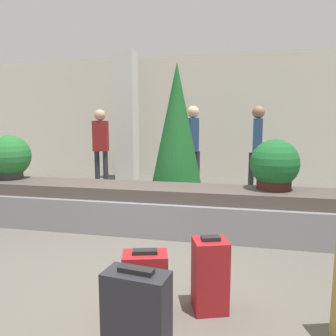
% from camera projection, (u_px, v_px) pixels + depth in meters
% --- Properties ---
extents(ground_plane, '(18.00, 18.00, 0.00)m').
position_uv_depth(ground_plane, '(135.00, 279.00, 3.09)').
color(ground_plane, '#59544C').
extents(back_wall, '(18.00, 0.06, 3.20)m').
position_uv_depth(back_wall, '(204.00, 117.00, 8.67)').
color(back_wall, beige).
rests_on(back_wall, ground_plane).
extents(carousel, '(7.52, 0.83, 0.61)m').
position_uv_depth(carousel, '(168.00, 209.00, 4.46)').
color(carousel, gray).
rests_on(carousel, ground_plane).
extents(pillar, '(0.48, 0.48, 3.20)m').
position_uv_depth(pillar, '(126.00, 117.00, 8.19)').
color(pillar, silver).
rests_on(pillar, ground_plane).
extents(suitcase_0, '(0.40, 0.24, 0.64)m').
position_uv_depth(suitcase_0, '(137.00, 321.00, 1.92)').
color(suitcase_0, '#232328').
rests_on(suitcase_0, ground_plane).
extents(suitcase_1, '(0.32, 0.30, 0.60)m').
position_uv_depth(suitcase_1, '(210.00, 275.00, 2.54)').
color(suitcase_1, maroon).
rests_on(suitcase_1, ground_plane).
extents(suitcase_3, '(0.39, 0.30, 0.50)m').
position_uv_depth(suitcase_3, '(145.00, 282.00, 2.53)').
color(suitcase_3, maroon).
rests_on(suitcase_3, ground_plane).
extents(potted_plant_0, '(0.62, 0.62, 0.65)m').
position_uv_depth(potted_plant_0, '(275.00, 166.00, 4.18)').
color(potted_plant_0, '#381914').
rests_on(potted_plant_0, carousel).
extents(potted_plant_2, '(0.63, 0.63, 0.67)m').
position_uv_depth(potted_plant_2, '(10.00, 157.00, 5.00)').
color(potted_plant_2, '#2D2D2D').
rests_on(potted_plant_2, carousel).
extents(traveler_0, '(0.31, 0.33, 1.79)m').
position_uv_depth(traveler_0, '(257.00, 141.00, 6.54)').
color(traveler_0, '#282833').
rests_on(traveler_0, ground_plane).
extents(traveler_1, '(0.34, 0.24, 1.75)m').
position_uv_depth(traveler_1, '(101.00, 141.00, 7.18)').
color(traveler_1, '#282833').
rests_on(traveler_1, ground_plane).
extents(traveler_2, '(0.31, 0.36, 1.81)m').
position_uv_depth(traveler_2, '(193.00, 140.00, 6.85)').
color(traveler_2, '#282833').
rests_on(traveler_2, ground_plane).
extents(decorated_tree, '(0.95, 0.95, 2.45)m').
position_uv_depth(decorated_tree, '(177.00, 131.00, 5.53)').
color(decorated_tree, '#4C331E').
rests_on(decorated_tree, ground_plane).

